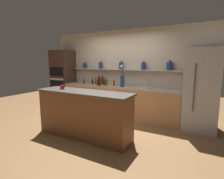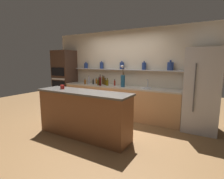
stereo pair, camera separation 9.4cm
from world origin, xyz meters
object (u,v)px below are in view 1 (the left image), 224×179
object	(u,v)px
oven_tower	(63,79)
bottle_sauce_2	(95,81)
bottle_wine_3	(99,81)
bottle_oil_6	(107,83)
bottle_spirit_11	(103,81)
bottle_spirit_10	(98,81)
sink_fixture	(146,87)
bottle_sauce_4	(92,82)
bottle_sauce_5	(84,82)
bottle_sauce_0	(114,83)
refrigerator	(201,90)
bottle_spirit_7	(88,81)
bottle_oil_9	(105,82)
flower_vase	(122,80)
bottle_spirit_1	(102,80)
bottle_oil_8	(97,82)
coffee_mug	(62,87)

from	to	relation	value
oven_tower	bottle_sauce_2	xyz separation A→B (m)	(1.30, 0.14, -0.02)
bottle_wine_3	bottle_oil_6	bearing A→B (deg)	27.18
bottle_spirit_11	oven_tower	bearing A→B (deg)	-176.63
bottle_wine_3	oven_tower	bearing A→B (deg)	174.09
bottle_sauce_2	bottle_spirit_10	world-z (taller)	bottle_spirit_10
sink_fixture	bottle_sauce_4	bearing A→B (deg)	-178.81
bottle_sauce_5	bottle_spirit_11	size ratio (longest dim) A/B	0.62
bottle_sauce_0	bottle_oil_6	xyz separation A→B (m)	(-0.19, -0.12, 0.01)
refrigerator	bottle_oil_6	distance (m)	2.59
bottle_spirit_7	bottle_sauce_0	bearing A→B (deg)	7.74
bottle_sauce_0	bottle_oil_9	distance (m)	0.31
flower_vase	bottle_oil_9	xyz separation A→B (m)	(-0.64, 0.07, -0.12)
refrigerator	flower_vase	size ratio (longest dim) A/B	3.09
bottle_spirit_1	bottle_sauce_0	bearing A→B (deg)	-13.69
bottle_oil_8	bottle_oil_9	xyz separation A→B (m)	(0.17, 0.16, -0.01)
sink_fixture	bottle_oil_8	xyz separation A→B (m)	(-1.51, -0.16, 0.07)
bottle_spirit_1	coffee_mug	distance (m)	1.88
bottle_spirit_7	bottle_sauce_2	bearing A→B (deg)	56.09
bottle_wine_3	sink_fixture	bearing A→B (deg)	7.44
bottle_sauce_0	bottle_spirit_11	bearing A→B (deg)	173.52
bottle_spirit_1	refrigerator	bearing A→B (deg)	-4.12
sink_fixture	bottle_spirit_7	xyz separation A→B (m)	(-1.93, -0.09, 0.09)
bottle_sauce_2	refrigerator	bearing A→B (deg)	-3.17
bottle_oil_9	coffee_mug	size ratio (longest dim) A/B	1.97
bottle_sauce_0	bottle_wine_3	size ratio (longest dim) A/B	0.55
oven_tower	bottle_oil_8	bearing A→B (deg)	-5.41
bottle_sauce_5	bottle_sauce_4	bearing A→B (deg)	9.42
bottle_oil_9	bottle_oil_6	bearing A→B (deg)	-33.83
bottle_spirit_1	bottle_oil_6	size ratio (longest dim) A/B	1.20
bottle_oil_6	coffee_mug	world-z (taller)	bottle_oil_6
flower_vase	bottle_spirit_11	world-z (taller)	flower_vase
flower_vase	coffee_mug	distance (m)	1.80
refrigerator	oven_tower	distance (m)	4.46
bottle_oil_9	bottle_spirit_7	bearing A→B (deg)	-171.78
bottle_spirit_10	bottle_sauce_2	bearing A→B (deg)	172.79
bottle_sauce_4	bottle_spirit_10	size ratio (longest dim) A/B	0.75
bottle_wine_3	bottle_oil_6	distance (m)	0.23
flower_vase	bottle_spirit_1	world-z (taller)	flower_vase
bottle_spirit_1	bottle_oil_9	size ratio (longest dim) A/B	1.30
refrigerator	bottle_oil_6	world-z (taller)	refrigerator
bottle_spirit_10	bottle_spirit_7	bearing A→B (deg)	-142.31
bottle_sauce_4	coffee_mug	xyz separation A→B (m)	(0.34, -1.67, 0.07)
bottle_oil_6	bottle_spirit_10	bearing A→B (deg)	156.75
bottle_sauce_0	bottle_spirit_7	size ratio (longest dim) A/B	0.69
refrigerator	bottle_sauce_0	distance (m)	2.41
bottle_wine_3	bottle_spirit_10	bearing A→B (deg)	130.43
refrigerator	bottle_sauce_4	distance (m)	3.17
oven_tower	flower_vase	world-z (taller)	oven_tower
bottle_sauce_5	bottle_spirit_10	size ratio (longest dim) A/B	0.71
bottle_wine_3	coffee_mug	bearing A→B (deg)	-91.16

